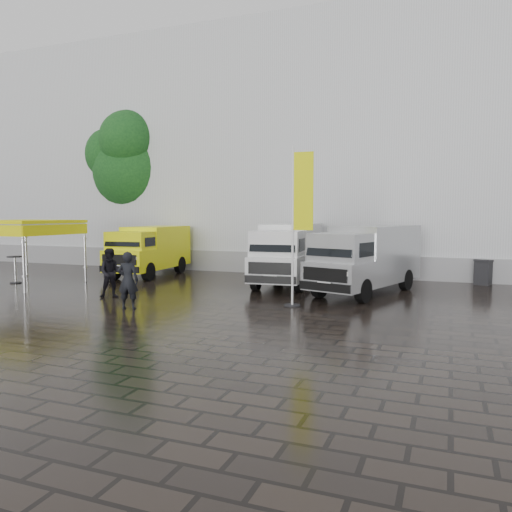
{
  "coord_description": "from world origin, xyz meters",
  "views": [
    {
      "loc": [
        5.54,
        -14.09,
        2.8
      ],
      "look_at": [
        -0.81,
        2.2,
        1.33
      ],
      "focal_mm": 35.0,
      "sensor_mm": 36.0,
      "label": 1
    }
  ],
  "objects": [
    {
      "name": "tree",
      "position": [
        -10.81,
        9.6,
        5.48
      ],
      "size": [
        4.76,
        4.76,
        8.54
      ],
      "color": "black",
      "rests_on": "ground"
    },
    {
      "name": "person_front",
      "position": [
        -3.28,
        -1.88,
        0.85
      ],
      "size": [
        0.71,
        0.57,
        1.7
      ],
      "primitive_type": "imported",
      "rotation": [
        0.0,
        0.0,
        3.43
      ],
      "color": "black",
      "rests_on": "ground"
    },
    {
      "name": "person_tent",
      "position": [
        -5.0,
        -0.42,
        0.83
      ],
      "size": [
        1.02,
        0.98,
        1.66
      ],
      "primitive_type": "imported",
      "rotation": [
        0.0,
        0.0,
        0.62
      ],
      "color": "black",
      "rests_on": "ground"
    },
    {
      "name": "van_white",
      "position": [
        -0.42,
        4.7,
        1.2
      ],
      "size": [
        2.33,
        5.69,
        2.4
      ],
      "primitive_type": null,
      "rotation": [
        0.0,
        0.0,
        0.09
      ],
      "color": "silver",
      "rests_on": "ground"
    },
    {
      "name": "van_silver",
      "position": [
        2.79,
        3.59,
        1.19
      ],
      "size": [
        3.41,
        5.79,
        2.38
      ],
      "primitive_type": null,
      "rotation": [
        0.0,
        0.0,
        -0.31
      ],
      "color": "silver",
      "rests_on": "ground"
    },
    {
      "name": "cocktail_table",
      "position": [
        -10.87,
        1.07,
        0.55
      ],
      "size": [
        0.6,
        0.6,
        1.1
      ],
      "primitive_type": "cylinder",
      "color": "black",
      "rests_on": "ground"
    },
    {
      "name": "exhibition_hall",
      "position": [
        2.0,
        16.0,
        6.0
      ],
      "size": [
        44.0,
        16.0,
        12.0
      ],
      "primitive_type": "cube",
      "color": "silver",
      "rests_on": "ground"
    },
    {
      "name": "ground",
      "position": [
        0.0,
        0.0,
        0.0
      ],
      "size": [
        120.0,
        120.0,
        0.0
      ],
      "primitive_type": "plane",
      "color": "black",
      "rests_on": "ground"
    },
    {
      "name": "canopy_tent",
      "position": [
        -10.1,
        0.81,
        2.41
      ],
      "size": [
        3.38,
        3.38,
        2.57
      ],
      "color": "silver",
      "rests_on": "ground"
    },
    {
      "name": "wheelie_bin",
      "position": [
        6.8,
        7.5,
        0.5
      ],
      "size": [
        0.76,
        0.76,
        1.0
      ],
      "primitive_type": "cube",
      "rotation": [
        0.0,
        0.0,
        -0.32
      ],
      "color": "black",
      "rests_on": "ground"
    },
    {
      "name": "hall_plinth",
      "position": [
        2.0,
        7.95,
        0.5
      ],
      "size": [
        44.0,
        0.15,
        1.0
      ],
      "primitive_type": "cube",
      "color": "gray",
      "rests_on": "ground"
    },
    {
      "name": "van_yellow",
      "position": [
        -7.17,
        5.14,
        1.11
      ],
      "size": [
        2.18,
        4.94,
        2.23
      ],
      "primitive_type": null,
      "rotation": [
        0.0,
        0.0,
        0.07
      ],
      "color": "#F9FF0D",
      "rests_on": "ground"
    },
    {
      "name": "flagpole",
      "position": [
        1.28,
        0.35,
        2.69
      ],
      "size": [
        0.88,
        0.5,
        4.83
      ],
      "color": "black",
      "rests_on": "ground"
    }
  ]
}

